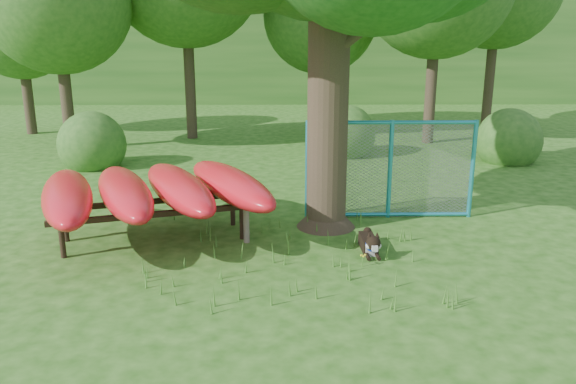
{
  "coord_description": "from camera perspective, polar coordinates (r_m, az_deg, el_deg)",
  "views": [
    {
      "loc": [
        0.08,
        -7.47,
        3.39
      ],
      "look_at": [
        0.2,
        1.2,
        1.0
      ],
      "focal_mm": 35.0,
      "sensor_mm": 36.0,
      "label": 1
    }
  ],
  "objects": [
    {
      "name": "kayak_rack",
      "position": [
        9.78,
        -13.65,
        0.17
      ],
      "size": [
        4.65,
        4.17,
        1.17
      ],
      "rotation": [
        0.0,
        0.0,
        0.29
      ],
      "color": "black",
      "rests_on": "ground"
    },
    {
      "name": "bg_tree_f",
      "position": [
        22.4,
        -25.61,
        14.84
      ],
      "size": [
        3.6,
        3.6,
        5.55
      ],
      "color": "#32271B",
      "rests_on": "ground"
    },
    {
      "name": "wooded_hillside",
      "position": [
        35.47,
        -0.94,
        14.79
      ],
      "size": [
        80.0,
        12.0,
        6.0
      ],
      "primitive_type": "cube",
      "color": "#29591D",
      "rests_on": "ground"
    },
    {
      "name": "fence_section",
      "position": [
        10.92,
        10.32,
        2.26
      ],
      "size": [
        3.25,
        0.09,
        3.17
      ],
      "rotation": [
        0.0,
        0.0,
        -0.0
      ],
      "color": "teal",
      "rests_on": "ground"
    },
    {
      "name": "shrub_right",
      "position": [
        17.09,
        21.33,
        2.91
      ],
      "size": [
        1.8,
        1.8,
        1.8
      ],
      "primitive_type": "sphere",
      "color": "#29591D",
      "rests_on": "ground"
    },
    {
      "name": "shrub_mid",
      "position": [
        16.93,
        5.76,
        3.78
      ],
      "size": [
        1.8,
        1.8,
        1.8
      ],
      "primitive_type": "sphere",
      "color": "#29591D",
      "rests_on": "ground"
    },
    {
      "name": "shrub_left",
      "position": [
        16.17,
        -19.1,
        2.46
      ],
      "size": [
        1.8,
        1.8,
        1.8
      ],
      "primitive_type": "sphere",
      "color": "#29591D",
      "rests_on": "ground"
    },
    {
      "name": "wildflower_clump",
      "position": [
        8.69,
        7.6,
        -6.52
      ],
      "size": [
        0.09,
        0.1,
        0.21
      ],
      "rotation": [
        0.0,
        0.0,
        -0.31
      ],
      "color": "#457D29",
      "rests_on": "ground"
    },
    {
      "name": "ground",
      "position": [
        8.21,
        -1.3,
        -9.0
      ],
      "size": [
        80.0,
        80.0,
        0.0
      ],
      "primitive_type": "plane",
      "color": "#1E5010",
      "rests_on": "ground"
    },
    {
      "name": "wooden_post",
      "position": [
        9.5,
        -4.29,
        -1.78
      ],
      "size": [
        0.3,
        0.11,
        1.11
      ],
      "rotation": [
        0.0,
        0.0,
        -0.03
      ],
      "color": "#695C4F",
      "rests_on": "ground"
    },
    {
      "name": "bg_tree_c",
      "position": [
        20.53,
        3.33,
        17.4
      ],
      "size": [
        4.0,
        4.0,
        6.12
      ],
      "color": "#32271B",
      "rests_on": "ground"
    },
    {
      "name": "husky_dog",
      "position": [
        9.25,
        8.33,
        -5.21
      ],
      "size": [
        0.26,
        1.01,
        0.45
      ],
      "rotation": [
        0.0,
        0.0,
        0.02
      ],
      "color": "black",
      "rests_on": "ground"
    }
  ]
}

